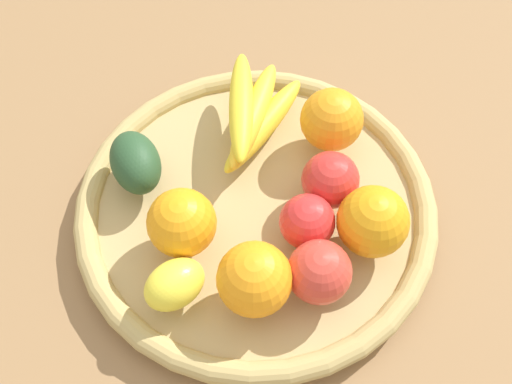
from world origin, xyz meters
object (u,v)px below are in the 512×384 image
banana_bunch (253,115)px  orange_3 (254,279)px  orange_1 (373,222)px  apple_0 (307,222)px  apple_1 (319,272)px  avocado (135,162)px  orange_2 (182,223)px  orange_0 (332,120)px  lemon_0 (176,285)px  apple_2 (330,180)px

banana_bunch → orange_3: orange_3 is taller
orange_1 → orange_3: (-0.07, -0.14, -0.00)m
apple_0 → orange_3: bearing=-92.7°
apple_1 → avocado: (-0.26, -0.00, -0.01)m
orange_2 → banana_bunch: bearing=99.9°
orange_1 → banana_bunch: bearing=165.1°
orange_0 → lemon_0: orange_0 is taller
apple_2 → orange_0: 0.09m
banana_bunch → avocado: size_ratio=2.06×
banana_bunch → apple_2: 0.14m
apple_2 → orange_2: (-0.10, -0.15, 0.01)m
banana_bunch → apple_0: size_ratio=2.80×
apple_2 → orange_3: bearing=-88.6°
apple_1 → lemon_0: apple_1 is taller
banana_bunch → apple_1: apple_1 is taller
apple_1 → orange_1: 0.09m
lemon_0 → avocado: 0.17m
orange_2 → apple_0: 0.14m
banana_bunch → orange_0: bearing=26.3°
orange_0 → orange_3: 0.24m
banana_bunch → orange_2: (0.03, -0.18, 0.01)m
orange_0 → orange_3: (0.05, -0.24, 0.00)m
avocado → apple_0: 0.22m
apple_1 → avocado: apple_1 is taller
orange_2 → lemon_0: (0.04, -0.06, -0.01)m
orange_2 → apple_0: bearing=38.0°
apple_2 → orange_0: bearing=121.3°
apple_2 → orange_1: bearing=-18.9°
banana_bunch → orange_2: orange_2 is taller
apple_2 → apple_0: size_ratio=1.07×
orange_0 → orange_2: size_ratio=1.00×
banana_bunch → orange_1: size_ratio=2.20×
apple_0 → apple_1: bearing=-45.4°
apple_2 → avocado: apple_2 is taller
apple_1 → apple_0: apple_1 is taller
banana_bunch → orange_1: 0.21m
lemon_0 → orange_3: size_ratio=0.86×
apple_1 → banana_bunch: bearing=143.5°
orange_2 → orange_1: size_ratio=0.96×
lemon_0 → apple_2: bearing=72.6°
banana_bunch → apple_0: (0.14, -0.09, 0.00)m
apple_0 → apple_2: bearing=97.6°
avocado → lemon_0: bearing=-34.0°
banana_bunch → apple_1: size_ratio=2.53×
orange_0 → banana_bunch: bearing=-153.7°
orange_2 → apple_1: size_ratio=1.11×
avocado → orange_3: 0.22m
lemon_0 → apple_0: size_ratio=1.09×
orange_0 → apple_1: bearing=-61.5°
apple_2 → orange_0: orange_0 is taller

